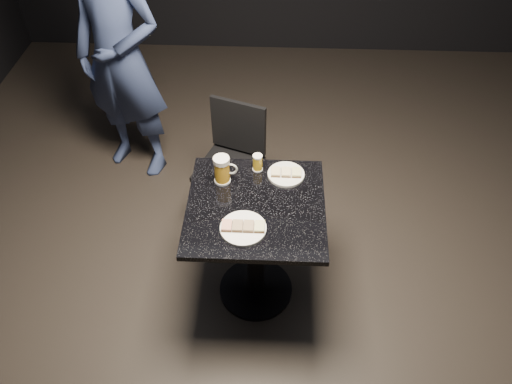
% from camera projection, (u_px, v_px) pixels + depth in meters
% --- Properties ---
extents(floor, '(6.00, 6.00, 0.00)m').
position_uv_depth(floor, '(256.00, 290.00, 3.04)').
color(floor, black).
rests_on(floor, ground).
extents(plate_large, '(0.22, 0.22, 0.01)m').
position_uv_depth(plate_large, '(243.00, 228.00, 2.39)').
color(plate_large, white).
rests_on(plate_large, table).
extents(plate_small, '(0.20, 0.20, 0.01)m').
position_uv_depth(plate_small, '(286.00, 174.00, 2.67)').
color(plate_small, white).
rests_on(plate_small, table).
extents(patron, '(0.77, 0.63, 1.80)m').
position_uv_depth(patron, '(120.00, 57.00, 3.26)').
color(patron, navy).
rests_on(patron, floor).
extents(table, '(0.70, 0.70, 0.75)m').
position_uv_depth(table, '(256.00, 236.00, 2.69)').
color(table, black).
rests_on(table, floor).
extents(beer_mug, '(0.12, 0.09, 0.16)m').
position_uv_depth(beer_mug, '(222.00, 170.00, 2.59)').
color(beer_mug, silver).
rests_on(beer_mug, table).
extents(beer_tumbler, '(0.06, 0.06, 0.10)m').
position_uv_depth(beer_tumbler, '(258.00, 163.00, 2.67)').
color(beer_tumbler, silver).
rests_on(beer_tumbler, table).
extents(chair, '(0.47, 0.47, 0.85)m').
position_uv_depth(chair, '(232.00, 158.00, 3.16)').
color(chair, black).
rests_on(chair, floor).
extents(canapes_on_plate_large, '(0.21, 0.07, 0.02)m').
position_uv_depth(canapes_on_plate_large, '(243.00, 226.00, 2.38)').
color(canapes_on_plate_large, '#4C3521').
rests_on(canapes_on_plate_large, plate_large).
extents(canapes_on_plate_small, '(0.16, 0.07, 0.02)m').
position_uv_depth(canapes_on_plate_small, '(286.00, 172.00, 2.66)').
color(canapes_on_plate_small, '#4C3521').
rests_on(canapes_on_plate_small, plate_small).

